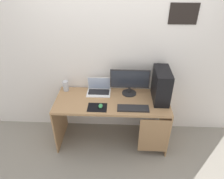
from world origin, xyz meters
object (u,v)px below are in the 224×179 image
(monitor, at_px, (130,81))
(keyboard, at_px, (133,108))
(laptop, at_px, (99,89))
(pc_tower, at_px, (161,85))
(mouse_left, at_px, (101,106))
(speaker, at_px, (66,86))

(monitor, bearing_deg, keyboard, -83.37)
(laptop, bearing_deg, pc_tower, -9.00)
(keyboard, height_order, mouse_left, mouse_left)
(speaker, bearing_deg, keyboard, -22.71)
(laptop, distance_m, keyboard, 0.63)
(pc_tower, relative_size, monitor, 0.81)
(monitor, height_order, mouse_left, monitor)
(mouse_left, bearing_deg, keyboard, -2.64)
(monitor, height_order, laptop, monitor)
(laptop, relative_size, keyboard, 0.82)
(keyboard, bearing_deg, pc_tower, 33.10)
(pc_tower, bearing_deg, speaker, 173.19)
(speaker, distance_m, keyboard, 1.08)
(laptop, height_order, mouse_left, laptop)
(laptop, height_order, speaker, laptop)
(pc_tower, xyz_separation_m, laptop, (-0.88, 0.14, -0.18))
(laptop, relative_size, mouse_left, 3.60)
(keyboard, bearing_deg, speaker, 157.29)
(monitor, bearing_deg, speaker, 177.10)
(pc_tower, xyz_separation_m, keyboard, (-0.38, -0.25, -0.21))
(keyboard, relative_size, mouse_left, 4.38)
(pc_tower, distance_m, keyboard, 0.51)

